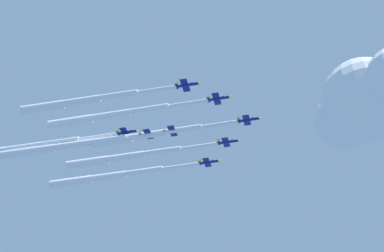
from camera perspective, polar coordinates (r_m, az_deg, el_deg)
The scene contains 9 objects.
jet_lead at distance 227.42m, azimuth -4.93°, elevation -0.99°, with size 53.45×52.06×4.27m.
jet_port_inner at distance 238.73m, azimuth -7.38°, elevation -3.24°, with size 56.97×55.95×4.27m.
jet_starboard_inner at distance 225.03m, azimuth -8.95°, elevation 1.04°, with size 56.54×55.77×4.17m.
jet_port_mid at distance 250.42m, azimuth -9.17°, elevation -5.24°, with size 58.61×57.33×4.16m.
jet_starboard_mid at distance 218.40m, azimuth -11.84°, elevation 2.49°, with size 53.20×53.42×4.21m.
jet_port_outer at distance 236.95m, azimuth -12.87°, elevation -2.02°, with size 56.04×56.17×4.16m.
jet_starboard_outer at distance 241.86m, azimuth -15.50°, elevation -2.36°, with size 58.29×58.13×4.25m.
jet_trail_port at distance 248.32m, azimuth -17.63°, elevation -2.22°, with size 59.19×58.58×4.22m.
cloud_puff at distance 215.87m, azimuth 18.12°, elevation 2.57°, with size 52.05×41.84×32.39m.
Camera 1 is at (-135.11, 88.37, 64.26)m, focal length 51.26 mm.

